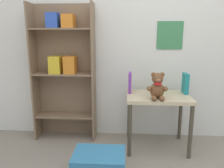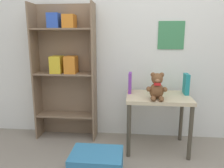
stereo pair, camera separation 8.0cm
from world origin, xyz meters
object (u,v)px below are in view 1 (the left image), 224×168
at_px(book_standing_purple, 130,83).
at_px(book_standing_green, 157,84).
at_px(book_standing_teal, 185,83).
at_px(storage_bin, 99,166).
at_px(bookshelf_side, 64,66).
at_px(teddy_bear, 157,87).
at_px(display_table, 158,103).

xyz_separation_m(book_standing_purple, book_standing_green, (0.29, 0.01, -0.01)).
distance_m(book_standing_purple, book_standing_teal, 0.59).
xyz_separation_m(book_standing_purple, storage_bin, (-0.26, -0.67, -0.57)).
bearing_deg(bookshelf_side, teddy_bear, -18.89).
distance_m(bookshelf_side, teddy_bear, 1.06).
xyz_separation_m(display_table, book_standing_purple, (-0.29, 0.09, 0.20)).
xyz_separation_m(display_table, book_standing_teal, (0.29, 0.10, 0.19)).
bearing_deg(teddy_bear, book_standing_teal, 35.15).
relative_size(book_standing_teal, storage_bin, 0.50).
bearing_deg(book_standing_teal, teddy_bear, -143.48).
bearing_deg(display_table, book_standing_purple, 162.62).
bearing_deg(storage_bin, teddy_bear, 41.07).
bearing_deg(book_standing_green, storage_bin, -129.27).
bearing_deg(book_standing_teal, book_standing_green, -179.24).
bearing_deg(teddy_bear, display_table, 76.23).
bearing_deg(book_standing_teal, book_standing_purple, -178.24).
xyz_separation_m(teddy_bear, book_standing_teal, (0.33, 0.23, -0.01)).
height_order(teddy_bear, book_standing_purple, teddy_bear).
bearing_deg(bookshelf_side, storage_bin, -58.59).
relative_size(bookshelf_side, book_standing_teal, 7.14).
bearing_deg(storage_bin, book_standing_purple, 69.23).
distance_m(teddy_bear, book_standing_teal, 0.40).
height_order(teddy_bear, storage_bin, teddy_bear).
relative_size(display_table, storage_bin, 1.51).
height_order(bookshelf_side, book_standing_purple, bookshelf_side).
bearing_deg(display_table, book_standing_green, 90.00).
distance_m(book_standing_teal, storage_bin, 1.22).
distance_m(teddy_bear, book_standing_purple, 0.34).
bearing_deg(storage_bin, display_table, 46.74).
relative_size(display_table, teddy_bear, 2.48).
relative_size(book_standing_purple, book_standing_teal, 1.02).
bearing_deg(book_standing_green, teddy_bear, -98.47).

